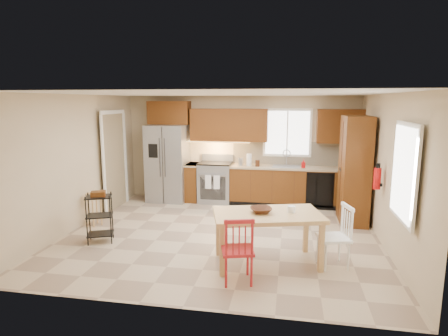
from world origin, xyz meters
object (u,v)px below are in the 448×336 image
refrigerator (168,163)px  chair_red (237,249)px  pantry (354,170)px  bar_stool (95,209)px  fire_extinguisher (377,179)px  dining_table (267,239)px  table_jar (291,211)px  soap_bottle (303,164)px  chair_white (334,236)px  utility_cart (100,218)px  table_bowl (261,213)px  range_stove (215,183)px

refrigerator → chair_red: (2.24, -3.84, -0.45)m
pantry → bar_stool: pantry is taller
fire_extinguisher → chair_red: size_ratio=0.39×
dining_table → table_jar: size_ratio=11.77×
dining_table → bar_stool: dining_table is taller
soap_bottle → table_jar: (-0.25, -3.06, -0.20)m
chair_white → utility_cart: chair_white is taller
chair_red → table_bowl: (0.25, 0.65, 0.31)m
dining_table → table_bowl: (-0.10, 0.00, 0.39)m
soap_bottle → fire_extinguisher: fire_extinguisher is taller
refrigerator → fire_extinguisher: size_ratio=5.06×
soap_bottle → bar_stool: bearing=-153.1°
table_bowl → table_jar: size_ratio=2.38×
fire_extinguisher → range_stove: bearing=147.4°
range_stove → fire_extinguisher: size_ratio=2.56×
soap_bottle → chair_white: size_ratio=0.21×
table_jar → utility_cart: (-3.19, 0.25, -0.38)m
chair_white → refrigerator: bearing=33.3°
table_jar → chair_red: bearing=-132.7°
chair_white → utility_cart: bearing=70.3°
chair_white → bar_stool: chair_white is taller
refrigerator → bar_stool: 2.28m
soap_bottle → fire_extinguisher: size_ratio=0.53×
table_bowl → refrigerator: bearing=128.0°
table_bowl → utility_cart: 2.80m
pantry → dining_table: size_ratio=1.35×
refrigerator → dining_table: 4.14m
utility_cart → chair_white: bearing=-25.9°
soap_bottle → dining_table: 3.28m
range_stove → table_jar: (1.78, -3.15, 0.34)m
soap_bottle → table_jar: bearing=-94.7°
fire_extinguisher → table_jar: bearing=-141.6°
bar_stool → utility_cart: utility_cart is taller
utility_cart → table_jar: bearing=-26.0°
refrigerator → range_stove: bearing=3.0°
dining_table → chair_red: chair_red is taller
refrigerator → utility_cart: refrigerator is taller
refrigerator → dining_table: refrigerator is taller
soap_bottle → table_jar: soap_bottle is taller
refrigerator → utility_cart: size_ratio=2.17×
pantry → utility_cart: (-4.40, -1.91, -0.63)m
range_stove → dining_table: bearing=-66.1°
chair_red → table_bowl: size_ratio=2.90×
fire_extinguisher → table_bowl: bearing=-146.6°
utility_cart → bar_stool: bearing=102.6°
bar_stool → chair_white: bearing=-13.5°
fire_extinguisher → table_jar: fire_extinguisher is taller
pantry → table_jar: 2.49m
table_bowl → range_stove: bearing=112.4°
table_bowl → utility_cart: size_ratio=0.37×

